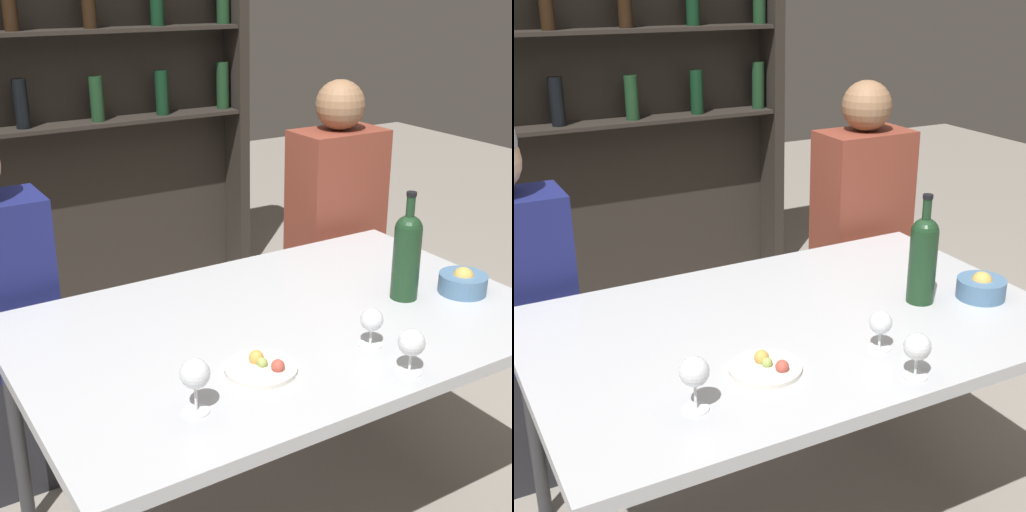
% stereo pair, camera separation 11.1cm
% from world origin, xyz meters
% --- Properties ---
extents(dining_table, '(1.48, 0.95, 0.72)m').
position_xyz_m(dining_table, '(0.00, 0.00, 0.67)').
color(dining_table, '#B7BABF').
rests_on(dining_table, ground_plane).
extents(wine_rack_wall, '(2.04, 0.21, 2.10)m').
position_xyz_m(wine_rack_wall, '(0.00, 2.02, 1.10)').
color(wine_rack_wall, '#28231E').
rests_on(wine_rack_wall, ground_plane).
extents(wine_bottle, '(0.08, 0.08, 0.33)m').
position_xyz_m(wine_bottle, '(0.40, -0.06, 0.87)').
color(wine_bottle, '#19381E').
rests_on(wine_bottle, dining_table).
extents(wine_glass_0, '(0.06, 0.06, 0.11)m').
position_xyz_m(wine_glass_0, '(0.12, -0.24, 0.80)').
color(wine_glass_0, silver).
rests_on(wine_glass_0, dining_table).
extents(wine_glass_1, '(0.07, 0.07, 0.12)m').
position_xyz_m(wine_glass_1, '(0.11, -0.40, 0.80)').
color(wine_glass_1, silver).
rests_on(wine_glass_1, dining_table).
extents(wine_glass_2, '(0.07, 0.07, 0.13)m').
position_xyz_m(wine_glass_2, '(-0.41, -0.28, 0.82)').
color(wine_glass_2, silver).
rests_on(wine_glass_2, dining_table).
extents(food_plate_0, '(0.18, 0.18, 0.04)m').
position_xyz_m(food_plate_0, '(-0.19, -0.20, 0.73)').
color(food_plate_0, silver).
rests_on(food_plate_0, dining_table).
extents(snack_bowl, '(0.15, 0.15, 0.08)m').
position_xyz_m(snack_bowl, '(0.58, -0.13, 0.76)').
color(snack_bowl, '#4C7299').
rests_on(snack_bowl, dining_table).
extents(seated_person_right, '(0.35, 0.22, 1.28)m').
position_xyz_m(seated_person_right, '(0.69, 0.65, 0.61)').
color(seated_person_right, '#26262B').
rests_on(seated_person_right, ground_plane).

